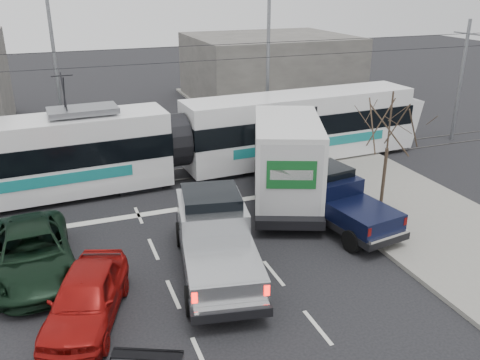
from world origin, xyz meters
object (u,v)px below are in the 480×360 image
object	(u,v)px
street_lamp_far	(51,59)
box_truck	(286,160)
tram	(175,141)
navy_pickup	(336,199)
red_car	(86,297)
traffic_signal	(312,129)
street_lamp_near	(265,53)
silver_pickup	(215,235)
bare_tree	(390,126)
green_car	(32,253)

from	to	relation	value
street_lamp_far	box_truck	xyz separation A→B (m)	(8.77, -10.73, -3.24)
tram	box_truck	world-z (taller)	tram
navy_pickup	red_car	size ratio (longest dim) A/B	1.24
traffic_signal	box_truck	bearing A→B (deg)	-147.02
traffic_signal	street_lamp_near	size ratio (longest dim) A/B	0.40
silver_pickup	red_car	distance (m)	4.56
box_truck	navy_pickup	distance (m)	3.03
box_truck	red_car	world-z (taller)	box_truck
bare_tree	street_lamp_far	size ratio (longest dim) A/B	0.56
street_lamp_near	box_truck	xyz separation A→B (m)	(-2.73, -8.73, -3.24)
bare_tree	street_lamp_near	distance (m)	11.58
box_truck	navy_pickup	size ratio (longest dim) A/B	1.46
street_lamp_far	red_car	distance (m)	16.96
street_lamp_far	silver_pickup	distance (m)	15.96
red_car	bare_tree	bearing A→B (deg)	33.28
silver_pickup	green_car	size ratio (longest dim) A/B	1.25
tram	red_car	xyz separation A→B (m)	(-5.02, -9.89, -1.14)
tram	silver_pickup	distance (m)	8.44
bare_tree	tram	bearing A→B (deg)	134.27
box_truck	green_car	size ratio (longest dim) A/B	1.45
silver_pickup	tram	bearing A→B (deg)	95.48
street_lamp_far	silver_pickup	xyz separation A→B (m)	(4.22, -14.88, -3.93)
street_lamp_near	box_truck	size ratio (longest dim) A/B	1.13
box_truck	street_lamp_far	bearing A→B (deg)	151.35
box_truck	green_car	bearing A→B (deg)	-144.36
traffic_signal	green_car	bearing A→B (deg)	-163.07
bare_tree	tram	distance (m)	9.96
silver_pickup	traffic_signal	bearing A→B (deg)	50.40
street_lamp_far	tram	size ratio (longest dim) A/B	0.34
street_lamp_near	street_lamp_far	world-z (taller)	same
red_car	navy_pickup	bearing A→B (deg)	36.00
street_lamp_near	green_car	size ratio (longest dim) A/B	1.64
street_lamp_near	tram	xyz separation A→B (m)	(-6.54, -4.50, -3.22)
tram	green_car	bearing A→B (deg)	-137.06
bare_tree	red_car	distance (m)	12.57
street_lamp_near	red_car	bearing A→B (deg)	-128.78
bare_tree	traffic_signal	distance (m)	4.28
traffic_signal	navy_pickup	size ratio (longest dim) A/B	0.66
street_lamp_near	street_lamp_far	xyz separation A→B (m)	(-11.50, 2.00, 0.00)
tram	bare_tree	bearing A→B (deg)	-48.84
tram	green_car	xyz separation A→B (m)	(-6.46, -6.70, -1.13)
tram	navy_pickup	distance (m)	8.48
traffic_signal	red_car	distance (m)	12.89
box_truck	red_car	bearing A→B (deg)	-125.25
box_truck	green_car	world-z (taller)	box_truck
bare_tree	navy_pickup	xyz separation A→B (m)	(-2.15, -0.03, -2.70)
green_car	tram	bearing A→B (deg)	42.36
street_lamp_far	navy_pickup	size ratio (longest dim) A/B	1.64
street_lamp_near	traffic_signal	bearing A→B (deg)	-96.41
street_lamp_far	silver_pickup	size ratio (longest dim) A/B	1.31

